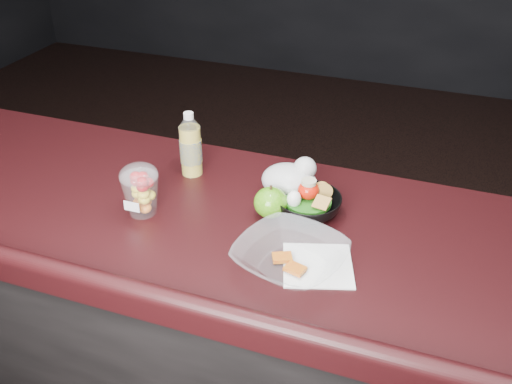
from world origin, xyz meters
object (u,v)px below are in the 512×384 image
(green_apple, at_px, (271,202))
(snack_bowl, at_px, (308,203))
(takeout_bowl, at_px, (290,257))
(lemonade_bottle, at_px, (191,149))
(fruit_cup, at_px, (140,189))

(green_apple, distance_m, snack_bowl, 0.10)
(takeout_bowl, bearing_deg, lemonade_bottle, 141.60)
(green_apple, height_order, takeout_bowl, green_apple)
(takeout_bowl, bearing_deg, green_apple, 120.75)
(lemonade_bottle, height_order, fruit_cup, lemonade_bottle)
(fruit_cup, height_order, snack_bowl, fruit_cup)
(snack_bowl, bearing_deg, green_apple, -155.05)
(fruit_cup, bearing_deg, takeout_bowl, -10.94)
(lemonade_bottle, distance_m, green_apple, 0.32)
(green_apple, relative_size, snack_bowl, 0.41)
(green_apple, bearing_deg, takeout_bowl, -59.25)
(lemonade_bottle, bearing_deg, takeout_bowl, -38.40)
(snack_bowl, bearing_deg, lemonade_bottle, 166.52)
(green_apple, xyz_separation_m, takeout_bowl, (0.11, -0.18, -0.01))
(lemonade_bottle, height_order, takeout_bowl, lemonade_bottle)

